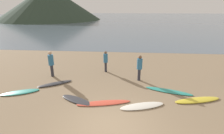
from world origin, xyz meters
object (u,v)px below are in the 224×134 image
at_px(surfboard_5, 169,91).
at_px(person_1, 140,66).
at_px(surfboard_3, 104,103).
at_px(person_2, 106,60).
at_px(surfboard_6, 197,100).
at_px(surfboard_2, 77,100).
at_px(surfboard_4, 142,106).
at_px(surfboard_0, 20,92).
at_px(person_0, 51,62).
at_px(surfboard_1, 55,84).

height_order(surfboard_5, person_1, person_1).
bearing_deg(surfboard_3, person_2, 82.77).
bearing_deg(surfboard_6, surfboard_2, 169.30).
xyz_separation_m(surfboard_3, surfboard_4, (1.89, -0.13, 0.00)).
height_order(surfboard_0, person_0, person_0).
height_order(surfboard_2, surfboard_4, surfboard_2).
xyz_separation_m(surfboard_1, surfboard_4, (5.17, -2.12, -0.01)).
xyz_separation_m(surfboard_4, surfboard_6, (2.87, 0.79, 0.00)).
distance_m(surfboard_4, person_1, 3.34).
xyz_separation_m(surfboard_3, person_2, (-0.42, 4.47, 0.88)).
bearing_deg(surfboard_1, person_0, 84.92).
distance_m(surfboard_5, person_0, 7.74).
bearing_deg(surfboard_0, person_1, -5.07).
xyz_separation_m(surfboard_1, surfboard_2, (1.86, -1.83, -0.00)).
bearing_deg(surfboard_4, surfboard_1, 139.88).
xyz_separation_m(surfboard_4, surfboard_5, (1.62, 1.71, -0.00)).
height_order(surfboard_2, surfboard_5, surfboard_2).
bearing_deg(surfboard_6, person_2, 128.32).
bearing_deg(surfboard_0, surfboard_4, -31.59).
relative_size(surfboard_4, surfboard_6, 0.89).
height_order(person_0, person_1, person_0).
height_order(surfboard_0, surfboard_5, surfboard_0).
relative_size(surfboard_0, surfboard_2, 1.05).
distance_m(surfboard_2, surfboard_3, 1.44).
xyz_separation_m(surfboard_5, person_0, (-7.49, 1.69, 1.00)).
distance_m(person_1, person_2, 2.73).
xyz_separation_m(surfboard_3, person_1, (1.92, 3.07, 0.96)).
bearing_deg(surfboard_5, person_0, -174.35).
distance_m(surfboard_0, person_1, 7.18).
bearing_deg(person_0, surfboard_4, 57.50).
bearing_deg(person_1, surfboard_4, 168.42).
height_order(person_0, person_2, person_0).
distance_m(surfboard_5, person_2, 4.95).
xyz_separation_m(surfboard_0, person_0, (0.82, 2.55, 0.99)).
xyz_separation_m(surfboard_4, person_1, (0.03, 3.20, 0.95)).
xyz_separation_m(surfboard_5, person_1, (-1.59, 1.48, 0.96)).
distance_m(surfboard_1, surfboard_3, 3.84).
bearing_deg(surfboard_3, surfboard_5, 11.65).
distance_m(surfboard_4, person_0, 6.86).
height_order(surfboard_1, surfboard_6, surfboard_1).
xyz_separation_m(surfboard_1, surfboard_3, (3.29, -1.99, -0.01)).
bearing_deg(surfboard_6, surfboard_0, 164.23).
distance_m(surfboard_5, surfboard_6, 1.56).
height_order(surfboard_0, surfboard_1, surfboard_1).
bearing_deg(person_1, surfboard_1, 90.71).
height_order(surfboard_0, person_2, person_2).
xyz_separation_m(surfboard_0, surfboard_4, (6.69, -0.86, -0.00)).
bearing_deg(person_1, person_2, 48.06).
xyz_separation_m(surfboard_0, person_1, (6.72, 2.34, 0.95)).
relative_size(surfboard_1, person_0, 1.18).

